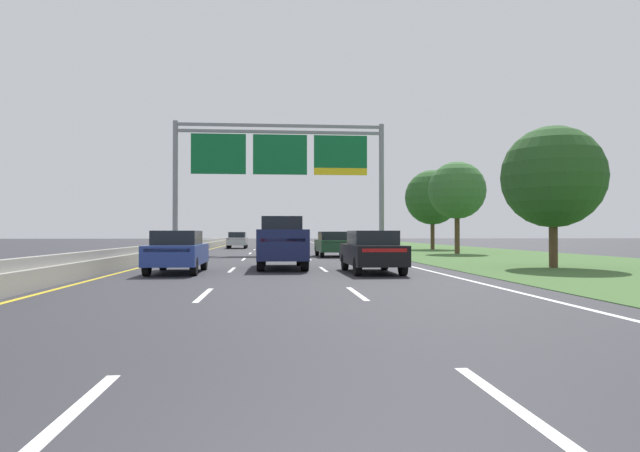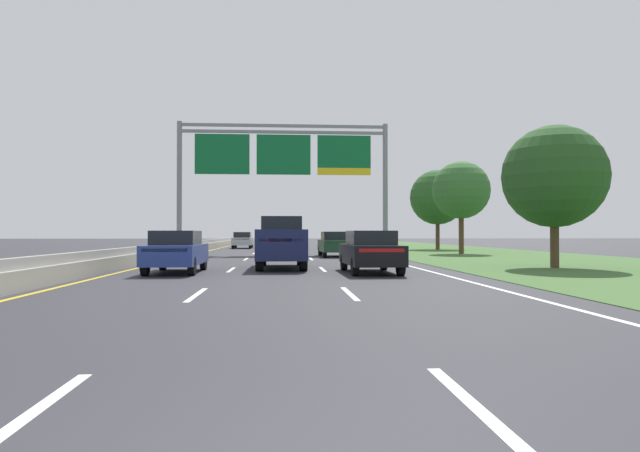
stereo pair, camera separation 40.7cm
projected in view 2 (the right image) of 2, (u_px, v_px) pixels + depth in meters
ground_plane at (279, 255)px, 37.82m from camera, size 220.00×220.00×0.00m
lane_striping at (279, 255)px, 37.36m from camera, size 11.96×106.00×0.01m
grass_verge_right at (478, 254)px, 38.77m from camera, size 14.00×110.00×0.02m
median_barrier_concrete at (182, 250)px, 37.37m from camera, size 0.60×110.00×0.85m
overhead_sign_gantry at (284, 160)px, 39.36m from camera, size 15.06×0.42×9.39m
pickup_truck_navy at (282, 243)px, 23.32m from camera, size 2.00×5.40×2.20m
car_gold_centre_lane_suv at (278, 237)px, 54.10m from camera, size 1.96×4.72×2.11m
car_black_right_lane_sedan at (370, 251)px, 20.53m from camera, size 1.88×4.43×1.57m
car_blue_left_lane_sedan at (176, 251)px, 20.59m from camera, size 1.86×4.42×1.57m
car_darkgreen_right_lane_sedan at (335, 244)px, 34.66m from camera, size 1.91×4.43×1.57m
car_silver_left_lane_sedan at (243, 240)px, 53.37m from camera, size 1.82×4.40×1.57m
roadside_tree_near at (554, 177)px, 23.31m from camera, size 4.33×4.33×6.04m
roadside_tree_mid at (461, 190)px, 39.27m from camera, size 4.10×4.10×6.59m
roadside_tree_far at (438, 197)px, 49.55m from camera, size 4.93×4.93×7.16m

